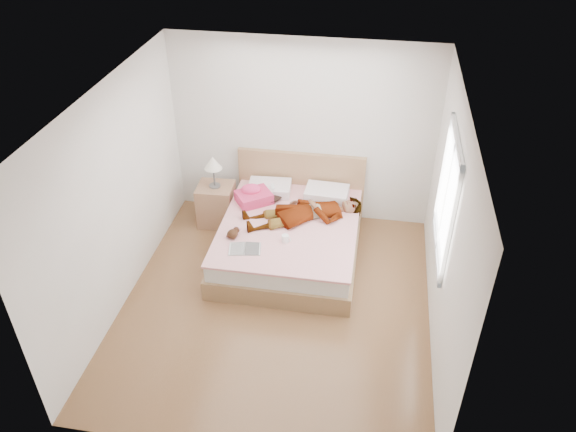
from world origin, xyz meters
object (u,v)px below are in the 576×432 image
object	(u,v)px
bed	(290,235)
coffee_mug	(285,238)
phone	(273,186)
towel	(253,195)
nightstand	(216,201)
magazine	(245,249)
woman	(305,209)
plush_toy	(233,233)

from	to	relation	value
bed	coffee_mug	size ratio (longest dim) A/B	15.89
bed	phone	bearing A→B (deg)	122.69
towel	nightstand	distance (m)	0.64
magazine	coffee_mug	bearing A→B (deg)	27.07
woman	magazine	size ratio (longest dim) A/B	3.84
woman	bed	size ratio (longest dim) A/B	0.77
coffee_mug	bed	bearing A→B (deg)	92.02
woman	phone	size ratio (longest dim) A/B	17.81
magazine	phone	bearing A→B (deg)	84.74
phone	magazine	distance (m)	1.23
bed	coffee_mug	world-z (taller)	bed
plush_toy	woman	bearing A→B (deg)	36.26
coffee_mug	nightstand	world-z (taller)	nightstand
towel	woman	bearing A→B (deg)	-18.28
towel	nightstand	size ratio (longest dim) A/B	0.53
magazine	plush_toy	bearing A→B (deg)	131.64
nightstand	towel	bearing A→B (deg)	-13.66
magazine	plush_toy	xyz separation A→B (m)	(-0.20, 0.22, 0.05)
magazine	plush_toy	world-z (taller)	plush_toy
woman	phone	xyz separation A→B (m)	(-0.50, 0.40, 0.06)
bed	towel	bearing A→B (deg)	147.86
phone	magazine	bearing A→B (deg)	-119.98
plush_toy	nightstand	distance (m)	1.12
magazine	nightstand	bearing A→B (deg)	120.39
phone	coffee_mug	distance (m)	1.05
phone	magazine	world-z (taller)	phone
woman	towel	distance (m)	0.78
plush_toy	magazine	bearing A→B (deg)	-48.36
magazine	towel	bearing A→B (deg)	96.94
coffee_mug	plush_toy	size ratio (longest dim) A/B	0.60
phone	woman	bearing A→B (deg)	-63.38
bed	magazine	size ratio (longest dim) A/B	4.97
towel	phone	bearing A→B (deg)	32.75
phone	plush_toy	world-z (taller)	phone
phone	bed	world-z (taller)	bed
phone	coffee_mug	world-z (taller)	phone
woman	plush_toy	world-z (taller)	woman
woman	magazine	bearing A→B (deg)	-61.58
magazine	nightstand	size ratio (longest dim) A/B	0.39
phone	nightstand	bearing A→B (deg)	156.36
woman	bed	world-z (taller)	bed
plush_toy	nightstand	size ratio (longest dim) A/B	0.21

